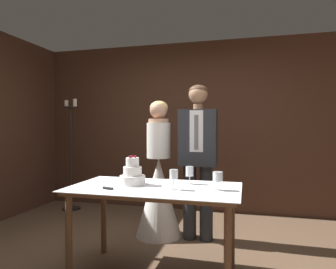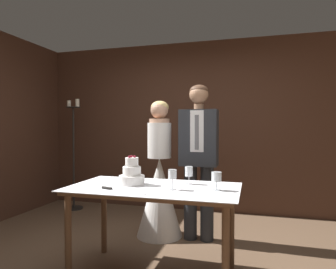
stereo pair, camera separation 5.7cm
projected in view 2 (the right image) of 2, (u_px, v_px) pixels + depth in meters
The scene contains 10 objects.
wall_back at pixel (195, 126), 4.68m from camera, with size 5.13×0.12×2.60m, color #472B1E.
cake_table at pixel (154, 197), 2.59m from camera, with size 1.46×0.80×0.77m.
tiered_cake at pixel (132, 175), 2.68m from camera, with size 0.23×0.23×0.26m.
cake_knife at pixel (115, 190), 2.43m from camera, with size 0.44×0.15×0.02m.
wine_glass_near at pixel (217, 177), 2.43m from camera, with size 0.08×0.08×0.15m.
wine_glass_middle at pixel (172, 175), 2.46m from camera, with size 0.07×0.07×0.17m.
wine_glass_far at pixel (189, 172), 2.70m from camera, with size 0.07×0.07×0.16m.
bride at pixel (159, 186), 3.54m from camera, with size 0.54×0.54×1.60m.
groom at pixel (199, 152), 3.40m from camera, with size 0.43×0.25×1.77m.
candle_stand at pixel (74, 159), 4.71m from camera, with size 0.28×0.28×1.73m.
Camera 2 is at (0.86, -2.46, 1.28)m, focal length 32.00 mm.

